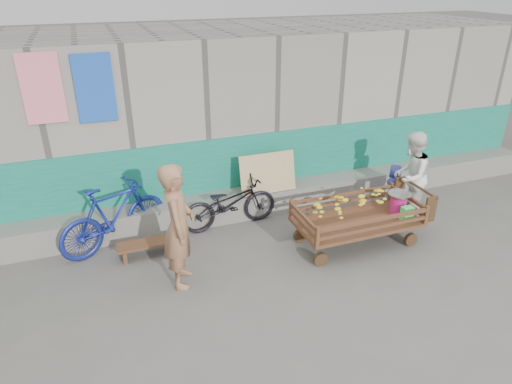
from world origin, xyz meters
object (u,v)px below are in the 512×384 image
object	(u,v)px
vendor_man	(178,226)
woman	(410,176)
banana_cart	(356,210)
bicycle_blue	(114,216)
child	(394,186)
bicycle_dark	(229,203)
bench	(150,245)

from	to	relation	value
vendor_man	woman	xyz separation A→B (m)	(4.11, 0.52, -0.11)
banana_cart	bicycle_blue	xyz separation A→B (m)	(-3.53, 1.23, -0.07)
child	bicycle_blue	bearing A→B (deg)	-38.29
banana_cart	child	bearing A→B (deg)	33.16
banana_cart	bicycle_dark	xyz separation A→B (m)	(-1.67, 1.23, -0.17)
banana_cart	bench	xyz separation A→B (m)	(-3.08, 0.79, -0.43)
vendor_man	bicycle_blue	bearing A→B (deg)	46.60
bench	woman	distance (m)	4.48
vendor_man	child	world-z (taller)	vendor_man
vendor_man	child	xyz separation A→B (m)	(4.11, 0.91, -0.47)
woman	bicycle_dark	bearing A→B (deg)	-52.61
banana_cart	bicycle_dark	bearing A→B (deg)	143.53
bench	child	size ratio (longest dim) A/B	1.18
banana_cart	bicycle_dark	distance (m)	2.08
banana_cart	woman	bearing A→B (deg)	20.03
vendor_man	bench	bearing A→B (deg)	36.81
woman	bicycle_blue	bearing A→B (deg)	-47.44
bench	bicycle_blue	xyz separation A→B (m)	(-0.45, 0.45, 0.36)
bench	bicycle_dark	distance (m)	1.50
child	bicycle_dark	bearing A→B (deg)	-40.82
woman	child	xyz separation A→B (m)	(0.00, 0.39, -0.36)
banana_cart	bicycle_blue	distance (m)	3.74
woman	bench	bearing A→B (deg)	-42.59
vendor_man	bicycle_dark	world-z (taller)	vendor_man
banana_cart	vendor_man	distance (m)	2.77
bench	bicycle_dark	size ratio (longest dim) A/B	0.59
bench	vendor_man	xyz separation A→B (m)	(0.32, -0.81, 0.71)
bench	child	xyz separation A→B (m)	(4.43, 0.10, 0.24)
vendor_man	bicycle_dark	bearing A→B (deg)	-25.69
woman	bicycle_blue	world-z (taller)	woman
bench	bicycle_dark	xyz separation A→B (m)	(1.41, 0.45, 0.25)
child	banana_cart	bearing A→B (deg)	-0.98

